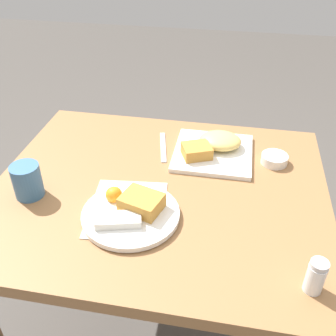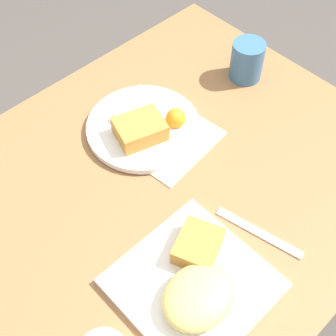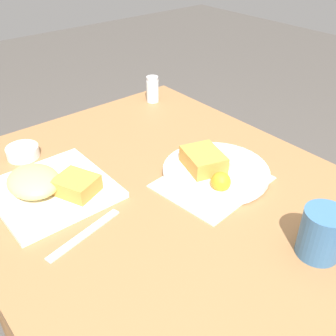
{
  "view_description": "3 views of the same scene",
  "coord_description": "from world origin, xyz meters",
  "px_view_note": "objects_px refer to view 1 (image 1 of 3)",
  "views": [
    {
      "loc": [
        -0.18,
        0.84,
        1.38
      ],
      "look_at": [
        -0.02,
        -0.02,
        0.76
      ],
      "focal_mm": 42.0,
      "sensor_mm": 36.0,
      "label": 1
    },
    {
      "loc": [
        -0.39,
        -0.4,
        1.47
      ],
      "look_at": [
        -0.01,
        -0.0,
        0.75
      ],
      "focal_mm": 50.0,
      "sensor_mm": 36.0,
      "label": 2
    },
    {
      "loc": [
        0.56,
        -0.44,
        1.23
      ],
      "look_at": [
        -0.01,
        0.04,
        0.73
      ],
      "focal_mm": 42.0,
      "sensor_mm": 36.0,
      "label": 3
    }
  ],
  "objects_px": {
    "plate_oval_far": "(131,211)",
    "coffee_mug": "(27,181)",
    "plate_square_near": "(214,148)",
    "sauce_ramekin": "(274,159)",
    "salt_shaker": "(315,278)",
    "butter_knife": "(163,147)"
  },
  "relations": [
    {
      "from": "plate_oval_far",
      "to": "coffee_mug",
      "type": "xyz_separation_m",
      "value": [
        0.29,
        -0.03,
        0.03
      ]
    },
    {
      "from": "plate_square_near",
      "to": "plate_oval_far",
      "type": "xyz_separation_m",
      "value": [
        0.18,
        0.33,
        -0.0
      ]
    },
    {
      "from": "plate_oval_far",
      "to": "sauce_ramekin",
      "type": "xyz_separation_m",
      "value": [
        -0.36,
        -0.31,
        -0.0
      ]
    },
    {
      "from": "plate_square_near",
      "to": "coffee_mug",
      "type": "bearing_deg",
      "value": 32.04
    },
    {
      "from": "salt_shaker",
      "to": "coffee_mug",
      "type": "bearing_deg",
      "value": -14.2
    },
    {
      "from": "plate_oval_far",
      "to": "salt_shaker",
      "type": "xyz_separation_m",
      "value": [
        -0.43,
        0.15,
        0.02
      ]
    },
    {
      "from": "plate_oval_far",
      "to": "coffee_mug",
      "type": "distance_m",
      "value": 0.3
    },
    {
      "from": "salt_shaker",
      "to": "coffee_mug",
      "type": "distance_m",
      "value": 0.74
    },
    {
      "from": "salt_shaker",
      "to": "plate_oval_far",
      "type": "bearing_deg",
      "value": -19.13
    },
    {
      "from": "plate_oval_far",
      "to": "coffee_mug",
      "type": "relative_size",
      "value": 2.62
    },
    {
      "from": "butter_knife",
      "to": "coffee_mug",
      "type": "distance_m",
      "value": 0.43
    },
    {
      "from": "coffee_mug",
      "to": "butter_knife",
      "type": "bearing_deg",
      "value": -135.72
    },
    {
      "from": "sauce_ramekin",
      "to": "butter_knife",
      "type": "height_order",
      "value": "sauce_ramekin"
    },
    {
      "from": "sauce_ramekin",
      "to": "coffee_mug",
      "type": "distance_m",
      "value": 0.71
    },
    {
      "from": "butter_knife",
      "to": "plate_square_near",
      "type": "bearing_deg",
      "value": 75.05
    },
    {
      "from": "salt_shaker",
      "to": "coffee_mug",
      "type": "relative_size",
      "value": 0.87
    },
    {
      "from": "plate_oval_far",
      "to": "sauce_ramekin",
      "type": "bearing_deg",
      "value": -139.45
    },
    {
      "from": "plate_oval_far",
      "to": "butter_knife",
      "type": "distance_m",
      "value": 0.34
    },
    {
      "from": "plate_square_near",
      "to": "sauce_ramekin",
      "type": "relative_size",
      "value": 3.02
    },
    {
      "from": "butter_knife",
      "to": "coffee_mug",
      "type": "relative_size",
      "value": 1.84
    },
    {
      "from": "sauce_ramekin",
      "to": "coffee_mug",
      "type": "xyz_separation_m",
      "value": [
        0.66,
        0.28,
        0.03
      ]
    },
    {
      "from": "plate_square_near",
      "to": "salt_shaker",
      "type": "height_order",
      "value": "salt_shaker"
    }
  ]
}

